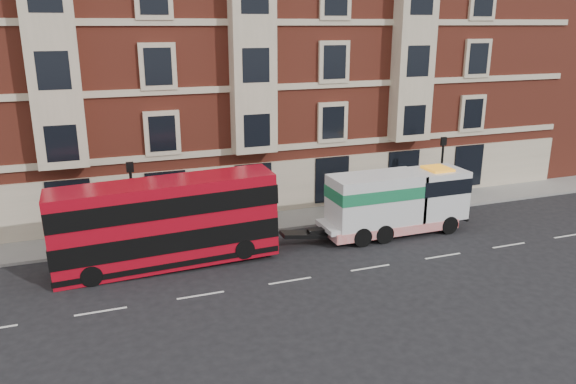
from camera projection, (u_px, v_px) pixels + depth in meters
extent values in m
plane|color=black|center=(290.00, 281.00, 24.84)|extent=(120.00, 120.00, 0.00)
cube|color=slate|center=(244.00, 225.00, 31.55)|extent=(90.00, 3.00, 0.15)
cube|color=maroon|center=(216.00, 55.00, 35.89)|extent=(45.00, 12.00, 18.00)
cylinder|color=black|center=(133.00, 208.00, 27.81)|extent=(0.14, 0.14, 4.00)
cube|color=black|center=(130.00, 167.00, 27.20)|extent=(0.35, 0.15, 0.50)
cylinder|color=black|center=(441.00, 176.00, 33.75)|extent=(0.14, 0.14, 4.00)
cube|color=black|center=(444.00, 141.00, 33.15)|extent=(0.35, 0.15, 0.50)
cube|color=#A50918|center=(166.00, 223.00, 25.83)|extent=(10.14, 2.26, 3.98)
cube|color=black|center=(167.00, 235.00, 26.00)|extent=(10.18, 2.32, 0.95)
cube|color=black|center=(164.00, 201.00, 25.53)|extent=(10.18, 2.32, 0.91)
cylinder|color=black|center=(91.00, 276.00, 24.25)|extent=(0.94, 0.29, 0.94)
cylinder|color=black|center=(90.00, 258.00, 26.09)|extent=(0.94, 0.29, 0.94)
cylinder|color=black|center=(244.00, 249.00, 26.45)|extent=(0.94, 0.29, 0.94)
cylinder|color=black|center=(233.00, 234.00, 28.29)|extent=(0.94, 0.29, 0.94)
cube|color=silver|center=(392.00, 219.00, 30.16)|extent=(8.15, 2.08, 0.27)
cube|color=silver|center=(436.00, 193.00, 30.69)|extent=(2.90, 2.26, 2.62)
cube|color=silver|center=(376.00, 199.00, 29.45)|extent=(4.89, 2.26, 2.62)
cube|color=#186F44|center=(376.00, 191.00, 29.32)|extent=(4.93, 2.30, 0.63)
cube|color=red|center=(389.00, 225.00, 30.19)|extent=(7.24, 2.32, 0.50)
cylinder|color=black|center=(449.00, 225.00, 30.30)|extent=(1.00, 0.32, 1.00)
cylinder|color=black|center=(427.00, 213.00, 32.14)|extent=(1.00, 0.32, 1.00)
cylinder|color=black|center=(384.00, 234.00, 28.99)|extent=(1.00, 0.36, 1.00)
cylinder|color=black|center=(365.00, 221.00, 30.83)|extent=(1.00, 0.36, 1.00)
cylinder|color=black|center=(362.00, 237.00, 28.57)|extent=(1.00, 0.36, 1.00)
cylinder|color=black|center=(344.00, 224.00, 30.41)|extent=(1.00, 0.36, 1.00)
imported|color=black|center=(119.00, 230.00, 28.06)|extent=(0.71, 0.55, 1.73)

